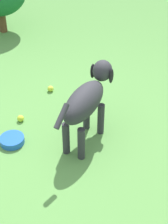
% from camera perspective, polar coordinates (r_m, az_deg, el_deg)
% --- Properties ---
extents(ground, '(14.00, 14.00, 0.00)m').
position_cam_1_polar(ground, '(3.28, -3.79, -4.14)').
color(ground, '#548C42').
extents(dog, '(0.67, 0.78, 0.66)m').
position_cam_1_polar(dog, '(3.00, 0.50, 2.04)').
color(dog, '#2D2D33').
rests_on(dog, ground).
extents(tennis_ball_0, '(0.07, 0.07, 0.07)m').
position_cam_1_polar(tennis_ball_0, '(3.88, -5.40, 3.75)').
color(tennis_ball_0, '#C3D63A').
rests_on(tennis_ball_0, ground).
extents(tennis_ball_4, '(0.07, 0.07, 0.07)m').
position_cam_1_polar(tennis_ball_4, '(3.50, -10.14, -1.02)').
color(tennis_ball_4, '#C5DB33').
rests_on(tennis_ball_4, ground).
extents(water_bowl, '(0.22, 0.22, 0.06)m').
position_cam_1_polar(water_bowl, '(3.27, -11.46, -4.45)').
color(water_bowl, blue).
rests_on(water_bowl, ground).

